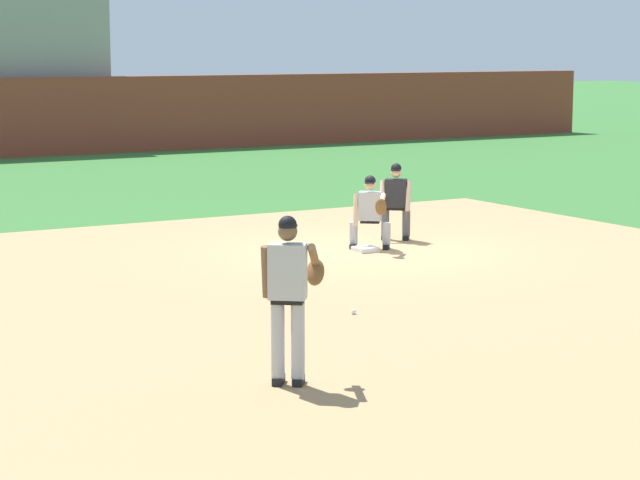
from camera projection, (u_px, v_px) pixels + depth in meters
The scene contains 8 objects.
ground_plane at pixel (365, 252), 22.27m from camera, with size 160.00×160.00×0.00m, color #336B2D.
infield_dirt_patch at pixel (336, 302), 17.90m from camera, with size 18.00×18.00×0.01m, color tan.
first_base_bag at pixel (365, 249), 22.27m from camera, with size 0.38×0.38×0.09m, color white.
baseball at pixel (354, 312), 17.10m from camera, with size 0.07×0.07×0.07m, color white.
pitcher at pixel (290, 289), 13.41m from camera, with size 0.85×0.55×1.86m.
first_baseman at pixel (371, 209), 22.45m from camera, with size 0.72×1.09×1.34m.
umpire at pixel (396, 198), 23.54m from camera, with size 0.68×0.66×1.46m.
outfield_wall at pixel (9, 118), 40.88m from camera, with size 48.00×0.50×2.60m.
Camera 1 is at (-11.71, -18.61, 3.65)m, focal length 70.00 mm.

